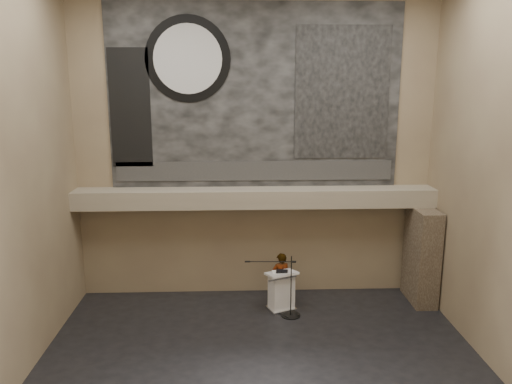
{
  "coord_description": "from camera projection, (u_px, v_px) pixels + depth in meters",
  "views": [
    {
      "loc": [
        -0.51,
        -9.91,
        6.13
      ],
      "look_at": [
        0.0,
        3.2,
        3.2
      ],
      "focal_mm": 35.0,
      "sensor_mm": 36.0,
      "label": 1
    }
  ],
  "objects": [
    {
      "name": "wall_right",
      "position": [
        504.0,
        174.0,
        10.28
      ],
      "size": [
        0.02,
        8.0,
        8.5
      ],
      "primitive_type": "cube",
      "color": "#7B664E",
      "rests_on": "floor"
    },
    {
      "name": "banner_brick_print",
      "position": [
        130.0,
        108.0,
        13.55
      ],
      "size": [
        1.1,
        0.02,
        3.2
      ],
      "primitive_type": "cube",
      "color": "black",
      "rests_on": "banner"
    },
    {
      "name": "mic_stand",
      "position": [
        289.0,
        307.0,
        13.27
      ],
      "size": [
        1.47,
        0.52,
        1.68
      ],
      "rotation": [
        0.0,
        0.0,
        -0.05
      ],
      "color": "black",
      "rests_on": "floor"
    },
    {
      "name": "soffit",
      "position": [
        255.0,
        198.0,
        13.89
      ],
      "size": [
        10.0,
        0.8,
        0.5
      ],
      "primitive_type": "cube",
      "color": "gray",
      "rests_on": "wall_back"
    },
    {
      "name": "banner_clock_face",
      "position": [
        188.0,
        59.0,
        13.31
      ],
      "size": [
        1.84,
        0.02,
        1.84
      ],
      "primitive_type": "cylinder",
      "rotation": [
        1.57,
        0.0,
        0.0
      ],
      "color": "silver",
      "rests_on": "banner"
    },
    {
      "name": "wall_back",
      "position": [
        255.0,
        149.0,
        14.0
      ],
      "size": [
        10.0,
        0.02,
        8.5
      ],
      "primitive_type": "cube",
      "color": "#7B664E",
      "rests_on": "floor"
    },
    {
      "name": "banner_text_strip",
      "position": [
        255.0,
        171.0,
        14.06
      ],
      "size": [
        7.76,
        0.02,
        0.55
      ],
      "primitive_type": "cube",
      "color": "#2C2C2C",
      "rests_on": "banner"
    },
    {
      "name": "banner",
      "position": [
        255.0,
        97.0,
        13.65
      ],
      "size": [
        8.0,
        0.05,
        5.0
      ],
      "primitive_type": "cube",
      "color": "black",
      "rests_on": "wall_back"
    },
    {
      "name": "lectern",
      "position": [
        281.0,
        291.0,
        13.53
      ],
      "size": [
        0.95,
        0.82,
        1.14
      ],
      "rotation": [
        0.0,
        0.0,
        0.39
      ],
      "color": "silver",
      "rests_on": "floor"
    },
    {
      "name": "stone_pier",
      "position": [
        422.0,
        255.0,
        13.98
      ],
      "size": [
        0.6,
        1.4,
        2.7
      ],
      "primitive_type": "cube",
      "color": "#433629",
      "rests_on": "floor"
    },
    {
      "name": "papers",
      "position": [
        277.0,
        272.0,
        13.4
      ],
      "size": [
        0.25,
        0.33,
        0.0
      ],
      "primitive_type": "cube",
      "rotation": [
        0.0,
        0.0,
        0.07
      ],
      "color": "white",
      "rests_on": "lectern"
    },
    {
      "name": "sprinkler_right",
      "position": [
        323.0,
        207.0,
        13.97
      ],
      "size": [
        0.04,
        0.04,
        0.06
      ],
      "primitive_type": "cylinder",
      "color": "#B2893D",
      "rests_on": "soffit"
    },
    {
      "name": "binder",
      "position": [
        282.0,
        271.0,
        13.41
      ],
      "size": [
        0.34,
        0.29,
        0.04
      ],
      "primitive_type": "cube",
      "rotation": [
        0.0,
        0.0,
        -0.13
      ],
      "color": "black",
      "rests_on": "lectern"
    },
    {
      "name": "floor",
      "position": [
        262.0,
        365.0,
        11.02
      ],
      "size": [
        10.0,
        10.0,
        0.0
      ],
      "primitive_type": "plane",
      "color": "black",
      "rests_on": "ground"
    },
    {
      "name": "banner_clock_rim",
      "position": [
        188.0,
        59.0,
        13.33
      ],
      "size": [
        2.3,
        0.02,
        2.3
      ],
      "primitive_type": "cylinder",
      "rotation": [
        1.57,
        0.0,
        0.0
      ],
      "color": "black",
      "rests_on": "banner"
    },
    {
      "name": "speaker_person",
      "position": [
        281.0,
        278.0,
        13.92
      ],
      "size": [
        0.61,
        0.47,
        1.48
      ],
      "primitive_type": "imported",
      "rotation": [
        0.0,
        0.0,
        3.38
      ],
      "color": "silver",
      "rests_on": "floor"
    },
    {
      "name": "banner_building_print",
      "position": [
        342.0,
        93.0,
        13.68
      ],
      "size": [
        2.6,
        0.02,
        3.6
      ],
      "primitive_type": "cube",
      "color": "black",
      "rests_on": "banner"
    },
    {
      "name": "wall_left",
      "position": [
        11.0,
        178.0,
        9.91
      ],
      "size": [
        0.02,
        8.0,
        8.5
      ],
      "primitive_type": "cube",
      "color": "#7B664E",
      "rests_on": "floor"
    },
    {
      "name": "sprinkler_left",
      "position": [
        198.0,
        208.0,
        13.84
      ],
      "size": [
        0.04,
        0.04,
        0.06
      ],
      "primitive_type": "cylinder",
      "color": "#B2893D",
      "rests_on": "soffit"
    },
    {
      "name": "wall_front",
      "position": [
        278.0,
        236.0,
        6.19
      ],
      "size": [
        10.0,
        0.02,
        8.5
      ],
      "primitive_type": "cube",
      "color": "#7B664E",
      "rests_on": "floor"
    }
  ]
}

